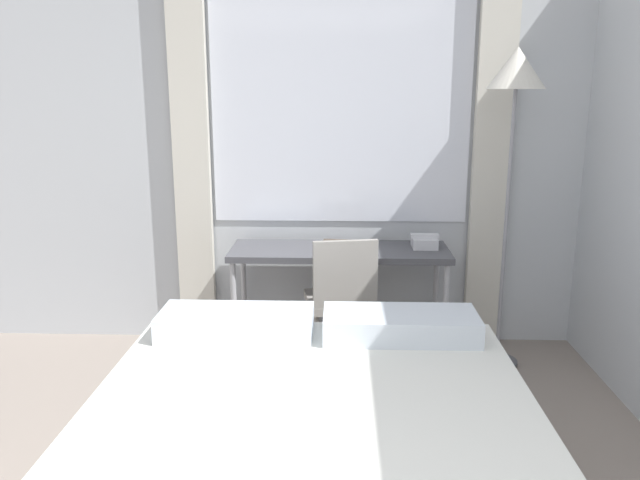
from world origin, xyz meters
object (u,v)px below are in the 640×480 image
at_px(bed, 311,478).
at_px(telephone, 424,242).
at_px(standing_lamp, 515,96).
at_px(book, 342,244).
at_px(desk, 339,258).
at_px(desk_chair, 342,295).

xyz_separation_m(bed, telephone, (0.64, 1.83, 0.48)).
bearing_deg(bed, telephone, 70.61).
relative_size(standing_lamp, telephone, 10.86).
bearing_deg(standing_lamp, telephone, 162.27).
bearing_deg(book, desk, -102.92).
distance_m(telephone, book, 0.53).
height_order(desk, standing_lamp, standing_lamp).
height_order(standing_lamp, book, standing_lamp).
height_order(bed, book, book).
height_order(bed, telephone, telephone).
relative_size(standing_lamp, book, 6.96).
xyz_separation_m(desk_chair, telephone, (0.53, 0.30, 0.27)).
xyz_separation_m(bed, book, (0.11, 1.85, 0.46)).
xyz_separation_m(desk, book, (0.02, 0.07, 0.08)).
relative_size(desk_chair, book, 3.09).
bearing_deg(book, desk_chair, -90.09).
xyz_separation_m(standing_lamp, book, (-1.00, 0.18, -0.94)).
bearing_deg(desk_chair, desk, 83.13).
height_order(desk_chair, standing_lamp, standing_lamp).
distance_m(bed, book, 1.91).
distance_m(desk, desk_chair, 0.30).
xyz_separation_m(desk, bed, (-0.10, -1.79, -0.38)).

